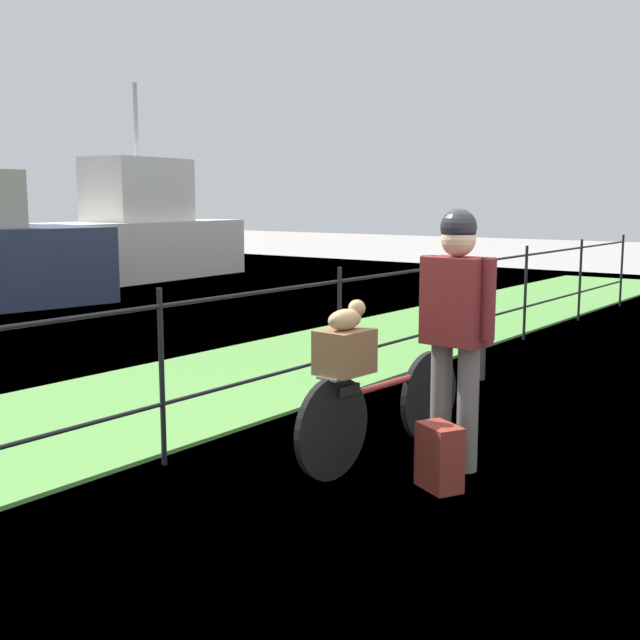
{
  "coord_description": "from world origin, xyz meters",
  "views": [
    {
      "loc": [
        -4.47,
        -1.92,
        1.74
      ],
      "look_at": [
        -0.01,
        1.41,
        0.9
      ],
      "focal_mm": 44.97,
      "sensor_mm": 36.0,
      "label": 1
    }
  ],
  "objects_px": {
    "terrier_dog": "(347,317)",
    "cyclist_person": "(456,316)",
    "wooden_crate": "(345,352)",
    "backpack_on_paving": "(439,457)",
    "mooring_bollard": "(475,357)",
    "bicycle_main": "(383,409)",
    "moored_boat_mid": "(140,235)"
  },
  "relations": [
    {
      "from": "backpack_on_paving",
      "to": "mooring_bollard",
      "type": "xyz_separation_m",
      "value": [
        2.9,
        1.17,
        0.01
      ]
    },
    {
      "from": "wooden_crate",
      "to": "moored_boat_mid",
      "type": "xyz_separation_m",
      "value": [
        7.84,
        11.05,
        0.17
      ]
    },
    {
      "from": "bicycle_main",
      "to": "mooring_bollard",
      "type": "height_order",
      "value": "bicycle_main"
    },
    {
      "from": "terrier_dog",
      "to": "cyclist_person",
      "type": "bearing_deg",
      "value": -43.37
    },
    {
      "from": "mooring_bollard",
      "to": "moored_boat_mid",
      "type": "bearing_deg",
      "value": 65.36
    },
    {
      "from": "wooden_crate",
      "to": "moored_boat_mid",
      "type": "relative_size",
      "value": 0.06
    },
    {
      "from": "bicycle_main",
      "to": "mooring_bollard",
      "type": "distance_m",
      "value": 2.69
    },
    {
      "from": "mooring_bollard",
      "to": "terrier_dog",
      "type": "bearing_deg",
      "value": -169.35
    },
    {
      "from": "mooring_bollard",
      "to": "moored_boat_mid",
      "type": "height_order",
      "value": "moored_boat_mid"
    },
    {
      "from": "terrier_dog",
      "to": "backpack_on_paving",
      "type": "height_order",
      "value": "terrier_dog"
    },
    {
      "from": "backpack_on_paving",
      "to": "terrier_dog",
      "type": "bearing_deg",
      "value": 37.62
    },
    {
      "from": "backpack_on_paving",
      "to": "moored_boat_mid",
      "type": "distance_m",
      "value": 14.0
    },
    {
      "from": "backpack_on_paving",
      "to": "wooden_crate",
      "type": "bearing_deg",
      "value": 39.83
    },
    {
      "from": "cyclist_person",
      "to": "moored_boat_mid",
      "type": "xyz_separation_m",
      "value": [
        7.3,
        11.54,
        -0.04
      ]
    },
    {
      "from": "bicycle_main",
      "to": "wooden_crate",
      "type": "xyz_separation_m",
      "value": [
        -0.41,
        0.03,
        0.45
      ]
    },
    {
      "from": "bicycle_main",
      "to": "terrier_dog",
      "type": "height_order",
      "value": "terrier_dog"
    },
    {
      "from": "wooden_crate",
      "to": "backpack_on_paving",
      "type": "distance_m",
      "value": 0.86
    },
    {
      "from": "terrier_dog",
      "to": "mooring_bollard",
      "type": "relative_size",
      "value": 0.75
    },
    {
      "from": "cyclist_person",
      "to": "wooden_crate",
      "type": "bearing_deg",
      "value": 137.86
    },
    {
      "from": "moored_boat_mid",
      "to": "wooden_crate",
      "type": "bearing_deg",
      "value": -125.35
    },
    {
      "from": "bicycle_main",
      "to": "backpack_on_paving",
      "type": "height_order",
      "value": "bicycle_main"
    },
    {
      "from": "cyclist_person",
      "to": "moored_boat_mid",
      "type": "bearing_deg",
      "value": 57.7
    },
    {
      "from": "cyclist_person",
      "to": "terrier_dog",
      "type": "bearing_deg",
      "value": 136.63
    },
    {
      "from": "wooden_crate",
      "to": "cyclist_person",
      "type": "height_order",
      "value": "cyclist_person"
    },
    {
      "from": "bicycle_main",
      "to": "mooring_bollard",
      "type": "bearing_deg",
      "value": 12.72
    },
    {
      "from": "wooden_crate",
      "to": "mooring_bollard",
      "type": "xyz_separation_m",
      "value": [
        3.03,
        0.56,
        -0.58
      ]
    },
    {
      "from": "terrier_dog",
      "to": "mooring_bollard",
      "type": "xyz_separation_m",
      "value": [
        3.0,
        0.56,
        -0.8
      ]
    },
    {
      "from": "wooden_crate",
      "to": "mooring_bollard",
      "type": "distance_m",
      "value": 3.13
    },
    {
      "from": "wooden_crate",
      "to": "cyclist_person",
      "type": "distance_m",
      "value": 0.76
    },
    {
      "from": "bicycle_main",
      "to": "backpack_on_paving",
      "type": "bearing_deg",
      "value": -115.18
    },
    {
      "from": "wooden_crate",
      "to": "backpack_on_paving",
      "type": "xyz_separation_m",
      "value": [
        0.13,
        -0.61,
        -0.6
      ]
    },
    {
      "from": "wooden_crate",
      "to": "terrier_dog",
      "type": "distance_m",
      "value": 0.22
    }
  ]
}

